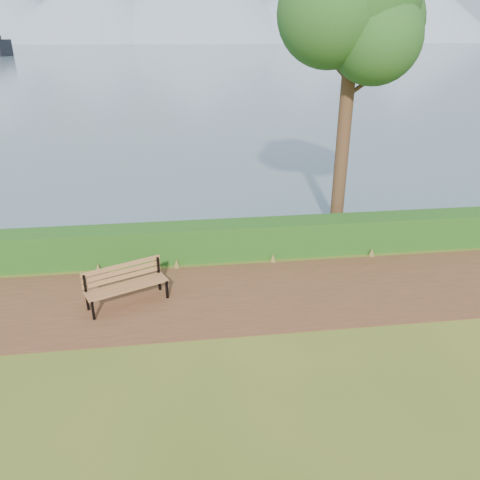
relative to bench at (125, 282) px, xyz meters
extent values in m
plane|color=#46611B|center=(2.29, -0.36, -0.55)|extent=(140.00, 140.00, 0.00)
cube|color=#52341C|center=(2.29, -0.06, -0.55)|extent=(40.00, 3.40, 0.01)
cube|color=#1A4C15|center=(2.29, 2.24, -0.05)|extent=(32.00, 0.85, 1.00)
cube|color=#44586D|center=(2.29, 259.64, -0.55)|extent=(700.00, 510.00, 0.00)
cone|color=#7E91A8|center=(-57.71, 394.64, 23.45)|extent=(160.00, 160.00, 48.00)
cone|color=#7E91A8|center=(22.29, 404.64, 30.45)|extent=(190.00, 190.00, 62.00)
cone|color=#7E91A8|center=(112.29, 399.64, 24.45)|extent=(170.00, 170.00, 50.00)
cone|color=#7E91A8|center=(202.29, 409.64, 28.45)|extent=(150.00, 150.00, 58.00)
cone|color=#7E91A8|center=(-7.71, 429.64, 16.95)|extent=(120.00, 120.00, 35.00)
cone|color=#7E91A8|center=(152.29, 424.64, 19.45)|extent=(130.00, 130.00, 40.00)
cube|color=black|center=(-0.68, -0.67, -0.31)|extent=(0.07, 0.08, 0.48)
cube|color=black|center=(-0.87, -0.24, -0.09)|extent=(0.07, 0.08, 0.91)
cube|color=black|center=(-0.77, -0.46, -0.11)|extent=(0.27, 0.53, 0.05)
cube|color=black|center=(0.95, 0.06, -0.31)|extent=(0.07, 0.08, 0.48)
cube|color=black|center=(0.76, 0.49, -0.09)|extent=(0.07, 0.08, 0.91)
cube|color=black|center=(0.85, 0.28, -0.11)|extent=(0.27, 0.53, 0.05)
cube|color=#926038|center=(0.12, -0.27, -0.07)|extent=(1.78, 0.87, 0.04)
cube|color=#926038|center=(0.07, -0.15, -0.07)|extent=(1.78, 0.87, 0.04)
cube|color=#926038|center=(0.01, -0.03, -0.07)|extent=(1.78, 0.87, 0.04)
cube|color=#926038|center=(-0.04, 0.09, -0.07)|extent=(1.78, 0.87, 0.04)
cube|color=#926038|center=(-0.07, 0.15, 0.05)|extent=(1.76, 0.83, 0.11)
cube|color=#926038|center=(-0.07, 0.15, 0.20)|extent=(1.76, 0.83, 0.11)
cube|color=#926038|center=(-0.07, 0.15, 0.35)|extent=(1.76, 0.83, 0.11)
cylinder|color=#3E2719|center=(6.42, 3.86, 3.17)|extent=(0.41, 0.41, 7.44)
sphere|color=#174718|center=(7.28, 4.32, 5.65)|extent=(2.69, 2.69, 2.69)
sphere|color=#174718|center=(5.63, 3.52, 5.86)|extent=(2.89, 2.89, 2.89)
sphere|color=#174718|center=(6.84, 3.20, 5.24)|extent=(2.48, 2.48, 2.48)
cylinder|color=#3E2719|center=(6.88, 3.86, 4.00)|extent=(1.09, 0.12, 0.81)
cylinder|color=#3E2719|center=(6.00, 3.97, 4.51)|extent=(0.84, 0.39, 0.74)
camera|label=1|loc=(1.42, -9.93, 5.33)|focal=35.00mm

